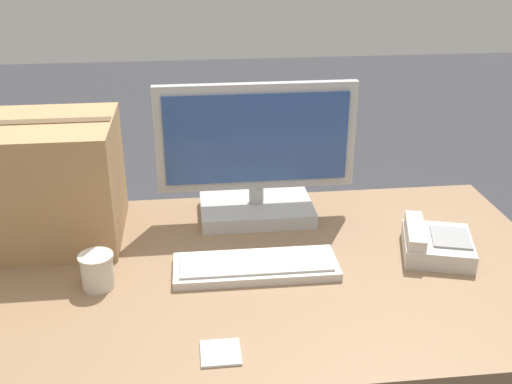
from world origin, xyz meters
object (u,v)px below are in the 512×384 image
(cardboard_box, at_px, (42,181))
(sticky_note_pad, at_px, (219,353))
(keyboard, at_px, (256,266))
(paper_cup_right, at_px, (97,271))
(monitor, at_px, (256,164))
(desk_phone, at_px, (435,244))

(cardboard_box, xyz_separation_m, sticky_note_pad, (0.45, -0.57, -0.17))
(keyboard, xyz_separation_m, paper_cup_right, (-0.39, -0.03, 0.03))
(monitor, height_order, keyboard, monitor)
(paper_cup_right, xyz_separation_m, sticky_note_pad, (0.28, -0.29, -0.04))
(cardboard_box, distance_m, sticky_note_pad, 0.74)
(monitor, bearing_deg, cardboard_box, -174.36)
(desk_phone, bearing_deg, keyboard, -160.12)
(keyboard, xyz_separation_m, sticky_note_pad, (-0.11, -0.32, -0.01))
(monitor, relative_size, keyboard, 1.38)
(cardboard_box, bearing_deg, desk_phone, -11.98)
(keyboard, xyz_separation_m, cardboard_box, (-0.56, 0.25, 0.16))
(cardboard_box, bearing_deg, monitor, 5.64)
(desk_phone, bearing_deg, monitor, 164.16)
(sticky_note_pad, bearing_deg, cardboard_box, 128.30)
(desk_phone, distance_m, paper_cup_right, 0.88)
(keyboard, height_order, desk_phone, desk_phone)
(paper_cup_right, bearing_deg, cardboard_box, 121.10)
(desk_phone, height_order, cardboard_box, cardboard_box)
(desk_phone, distance_m, sticky_note_pad, 0.69)
(paper_cup_right, bearing_deg, sticky_note_pad, -45.74)
(keyboard, distance_m, paper_cup_right, 0.39)
(monitor, relative_size, desk_phone, 2.46)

